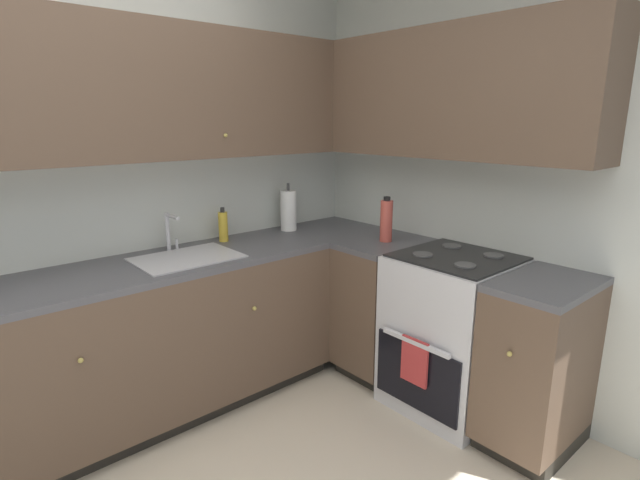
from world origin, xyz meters
The scene contains 14 objects.
wall_back centered at (0.00, 1.48, 1.32)m, with size 4.19×0.05×2.65m, color silver.
wall_right centered at (2.07, 0.00, 1.32)m, with size 0.05×3.01×2.65m, color silver.
lower_cabinets_back centered at (0.41, 1.16, 0.44)m, with size 2.07×0.62×0.87m.
countertop_back centered at (0.41, 1.16, 0.89)m, with size 3.28×0.60×0.04m, color #4C4C51.
lower_cabinets_right centered at (1.75, 0.15, 0.44)m, with size 0.62×1.42×0.87m.
countertop_right centered at (1.75, 0.15, 0.89)m, with size 0.60×1.42×0.03m.
oven_range centered at (1.76, 0.14, 0.46)m, with size 0.68×0.62×1.06m.
upper_cabinets_back centered at (0.25, 1.30, 1.80)m, with size 2.96×0.34×0.71m.
upper_cabinets_right centered at (1.89, 0.47, 1.80)m, with size 0.32×1.97×0.71m.
sink centered at (0.62, 1.13, 0.86)m, with size 0.55×0.40×0.10m.
faucet centered at (0.62, 1.34, 1.04)m, with size 0.07×0.16×0.22m.
soap_bottle centered at (0.97, 1.34, 1.00)m, with size 0.06×0.06×0.22m.
paper_towel_roll centered at (1.48, 1.32, 1.04)m, with size 0.11×0.11×0.34m.
oil_bottle centered at (1.75, 0.66, 1.04)m, with size 0.08×0.08×0.28m.
Camera 1 is at (-0.53, -1.31, 1.66)m, focal length 27.16 mm.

